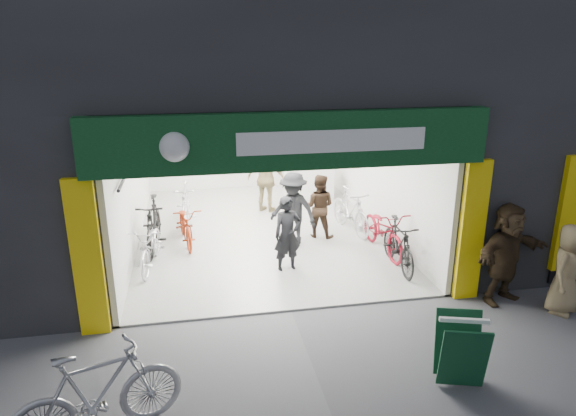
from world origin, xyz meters
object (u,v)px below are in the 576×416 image
object	(u,v)px
bike_right_front	(398,245)
sandwich_board	(461,349)
bike_left_front	(151,246)
parked_bike	(98,394)
pedestrian_near	(567,269)

from	to	relation	value
bike_right_front	sandwich_board	distance (m)	3.72
bike_left_front	bike_right_front	xyz separation A→B (m)	(5.00, -1.02, 0.05)
parked_bike	sandwich_board	xyz separation A→B (m)	(4.70, 0.16, -0.07)
parked_bike	sandwich_board	bearing A→B (deg)	-107.53
bike_right_front	parked_bike	xyz separation A→B (m)	(-5.30, -3.83, 0.07)
pedestrian_near	bike_right_front	bearing A→B (deg)	101.59
bike_left_front	bike_right_front	distance (m)	5.10
bike_left_front	parked_bike	xyz separation A→B (m)	(-0.30, -4.85, 0.12)
bike_right_front	sandwich_board	bearing A→B (deg)	-96.63
pedestrian_near	bike_left_front	bearing A→B (deg)	123.12
sandwich_board	parked_bike	bearing A→B (deg)	-161.29
bike_right_front	parked_bike	world-z (taller)	parked_bike
sandwich_board	bike_right_front	bearing A→B (deg)	97.41
sandwich_board	bike_left_front	bearing A→B (deg)	149.89
bike_left_front	parked_bike	bearing A→B (deg)	-86.60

